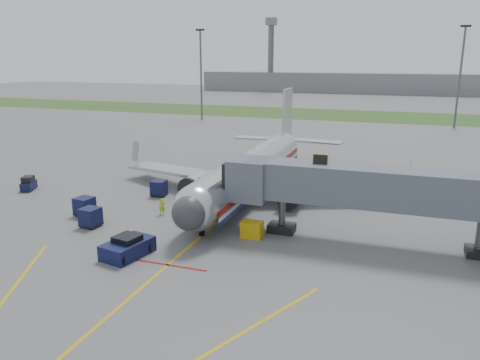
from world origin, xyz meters
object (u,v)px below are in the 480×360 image
(belt_loader, at_px, (211,200))
(ramp_worker, at_px, (162,207))
(pushback_tug, at_px, (128,247))
(baggage_tug, at_px, (28,184))
(airliner, at_px, (252,169))

(belt_loader, distance_m, ramp_worker, 5.24)
(belt_loader, bearing_deg, pushback_tug, -94.59)
(baggage_tug, bearing_deg, ramp_worker, -8.09)
(airliner, xyz_separation_m, belt_loader, (-2.50, -5.41, -2.11))
(airliner, bearing_deg, baggage_tug, -163.56)
(pushback_tug, distance_m, baggage_tug, 23.31)
(airliner, distance_m, belt_loader, 6.32)
(airliner, bearing_deg, belt_loader, -114.78)
(baggage_tug, bearing_deg, airliner, 16.44)
(belt_loader, relative_size, ramp_worker, 2.94)
(airliner, xyz_separation_m, baggage_tug, (-23.70, -7.00, -1.96))
(pushback_tug, distance_m, ramp_worker, 9.43)
(pushback_tug, bearing_deg, airliner, 79.22)
(baggage_tug, height_order, belt_loader, belt_loader)
(belt_loader, height_order, ramp_worker, belt_loader)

